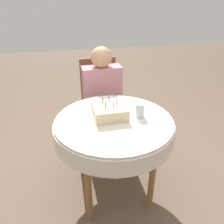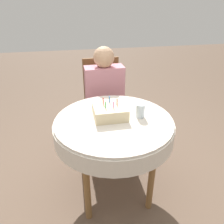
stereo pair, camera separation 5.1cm
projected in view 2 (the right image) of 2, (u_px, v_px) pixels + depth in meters
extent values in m
plane|color=brown|center=(113.00, 188.00, 2.02)|extent=(12.00, 12.00, 0.00)
cylinder|color=silver|center=(114.00, 120.00, 1.68)|extent=(0.91, 0.91, 0.02)
cylinder|color=silver|center=(114.00, 129.00, 1.71)|extent=(0.93, 0.93, 0.13)
cylinder|color=brown|center=(87.00, 184.00, 1.59)|extent=(0.05, 0.05, 0.72)
cylinder|color=brown|center=(152.00, 175.00, 1.67)|extent=(0.05, 0.05, 0.72)
cylinder|color=brown|center=(82.00, 144.00, 2.02)|extent=(0.05, 0.05, 0.72)
cylinder|color=brown|center=(134.00, 138.00, 2.11)|extent=(0.05, 0.05, 0.72)
cube|color=brown|center=(105.00, 108.00, 2.48)|extent=(0.47, 0.47, 0.04)
cube|color=brown|center=(101.00, 79.00, 2.54)|extent=(0.41, 0.04, 0.51)
cylinder|color=brown|center=(91.00, 137.00, 2.38)|extent=(0.04, 0.04, 0.42)
cylinder|color=brown|center=(126.00, 132.00, 2.46)|extent=(0.04, 0.04, 0.42)
cylinder|color=brown|center=(86.00, 119.00, 2.72)|extent=(0.04, 0.04, 0.42)
cylinder|color=brown|center=(117.00, 116.00, 2.80)|extent=(0.04, 0.04, 0.42)
cylinder|color=tan|center=(98.00, 132.00, 2.44)|extent=(0.09, 0.09, 0.46)
cylinder|color=tan|center=(116.00, 129.00, 2.48)|extent=(0.09, 0.09, 0.46)
cube|color=#C67F8E|center=(104.00, 88.00, 2.37)|extent=(0.42, 0.20, 0.47)
sphere|color=tan|center=(104.00, 57.00, 2.21)|extent=(0.22, 0.22, 0.22)
cube|color=beige|center=(110.00, 111.00, 1.69)|extent=(0.25, 0.25, 0.09)
cylinder|color=red|center=(117.00, 102.00, 1.67)|extent=(0.01, 0.01, 0.05)
cylinder|color=blue|center=(109.00, 99.00, 1.71)|extent=(0.01, 0.01, 0.05)
cylinder|color=red|center=(103.00, 101.00, 1.68)|extent=(0.01, 0.01, 0.05)
cylinder|color=green|center=(105.00, 105.00, 1.63)|extent=(0.01, 0.01, 0.05)
cylinder|color=#D166B2|center=(113.00, 105.00, 1.63)|extent=(0.01, 0.01, 0.05)
cylinder|color=silver|center=(141.00, 111.00, 1.68)|extent=(0.07, 0.07, 0.11)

